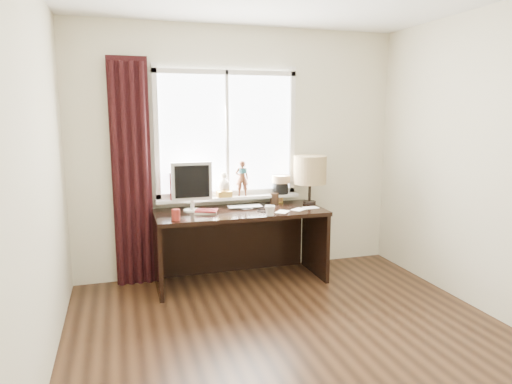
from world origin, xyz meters
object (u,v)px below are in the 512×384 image
object	(u,v)px
table_lamp	(310,170)
laptop	(245,207)
mug	(270,210)
monitor	(192,184)
red_cup	(176,215)
desk	(238,232)

from	to	relation	value
table_lamp	laptop	bearing A→B (deg)	-177.92
mug	monitor	xyz separation A→B (m)	(-0.68, 0.41, 0.23)
laptop	table_lamp	size ratio (longest dim) A/B	0.67
monitor	table_lamp	xyz separation A→B (m)	(1.26, -0.01, 0.09)
red_cup	monitor	size ratio (longest dim) A/B	0.21
mug	red_cup	world-z (taller)	same
mug	desk	distance (m)	0.54
mug	table_lamp	distance (m)	0.78
mug	monitor	world-z (taller)	monitor
red_cup	desk	bearing A→B (deg)	26.24
red_cup	table_lamp	xyz separation A→B (m)	(1.47, 0.34, 0.31)
laptop	desk	bearing A→B (deg)	171.62
laptop	red_cup	world-z (taller)	red_cup
laptop	red_cup	bearing A→B (deg)	-153.03
laptop	desk	world-z (taller)	laptop
red_cup	monitor	xyz separation A→B (m)	(0.21, 0.35, 0.23)
monitor	table_lamp	distance (m)	1.27
laptop	mug	bearing A→B (deg)	-65.59
laptop	monitor	world-z (taller)	monitor
laptop	desk	size ratio (longest dim) A/B	0.20
mug	laptop	bearing A→B (deg)	110.48
table_lamp	red_cup	bearing A→B (deg)	-166.92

